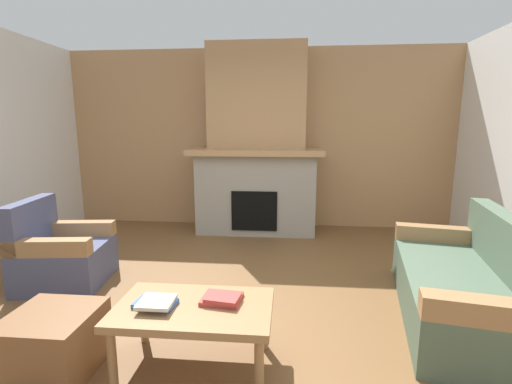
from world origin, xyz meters
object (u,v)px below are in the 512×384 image
object	(u,v)px
armchair	(61,255)
coffee_table	(194,313)
fireplace	(257,153)
ottoman	(54,343)
couch	(466,286)

from	to	relation	value
armchair	coffee_table	distance (m)	2.01
fireplace	ottoman	world-z (taller)	fireplace
couch	armchair	distance (m)	3.71
coffee_table	ottoman	xyz separation A→B (m)	(-0.88, -0.13, -0.18)
fireplace	ottoman	distance (m)	3.62
couch	fireplace	bearing A→B (deg)	128.38
fireplace	coffee_table	bearing A→B (deg)	-92.12
armchair	ottoman	bearing A→B (deg)	-58.75
coffee_table	ottoman	world-z (taller)	coffee_table
coffee_table	ottoman	distance (m)	0.91
coffee_table	couch	bearing A→B (deg)	21.06
couch	coffee_table	xyz separation A→B (m)	(-2.04, -0.78, 0.09)
fireplace	coffee_table	distance (m)	3.30
armchair	coffee_table	xyz separation A→B (m)	(1.65, -1.14, 0.08)
couch	armchair	size ratio (longest dim) A/B	2.27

